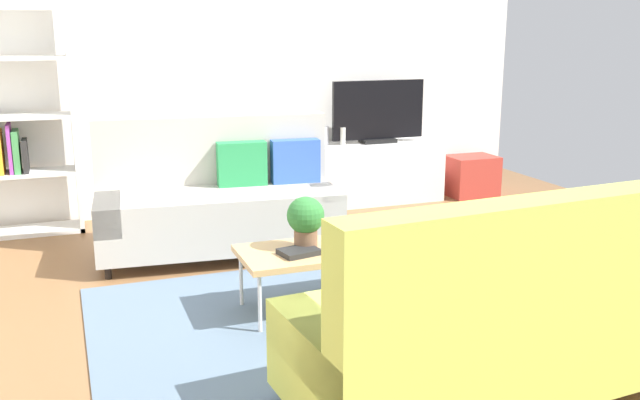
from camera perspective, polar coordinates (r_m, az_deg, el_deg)
ground_plane at (r=4.81m, az=0.41°, el=-8.30°), size 7.68×7.68×0.00m
wall_far at (r=7.15m, az=-7.66°, el=10.82°), size 6.40×0.12×2.90m
area_rug at (r=4.52m, az=0.64°, el=-9.69°), size 2.90×2.20×0.01m
couch_beige at (r=5.78m, az=-8.14°, el=0.03°), size 1.97×1.00×1.10m
couch_green at (r=3.49m, az=13.27°, el=-9.55°), size 1.96×0.98×1.10m
coffee_table at (r=4.58m, az=0.35°, el=-4.22°), size 1.10×0.56×0.42m
tv_console at (r=7.46m, az=4.56°, el=2.25°), size 1.40×0.44×0.64m
tv at (r=7.34m, az=4.72°, el=7.06°), size 1.00×0.20×0.64m
bookshelf at (r=6.71m, az=-24.19°, el=5.44°), size 1.10×0.36×2.10m
storage_trunk at (r=7.91m, az=12.12°, el=1.91°), size 0.52×0.40×0.44m
potted_plant at (r=4.51m, az=-1.17°, el=-1.56°), size 0.24×0.24×0.34m
table_book_0 at (r=4.44m, az=-1.69°, el=-4.20°), size 0.27×0.23×0.03m
vase_0 at (r=7.21m, az=0.25°, el=5.23°), size 0.12×0.12×0.19m
bottle_0 at (r=7.19m, az=1.85°, el=5.18°), size 0.06×0.06×0.18m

